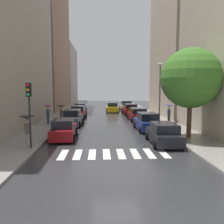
% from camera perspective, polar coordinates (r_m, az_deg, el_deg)
% --- Properties ---
extents(ground_plane, '(28.00, 72.00, 0.04)m').
position_cam_1_polar(ground_plane, '(35.48, -1.70, -0.55)').
color(ground_plane, '#2B2B2D').
extents(sidewalk_left, '(3.00, 72.00, 0.15)m').
position_cam_1_polar(sidewalk_left, '(35.90, -12.13, -0.45)').
color(sidewalk_left, gray).
rests_on(sidewalk_left, ground).
extents(sidewalk_right, '(3.00, 72.00, 0.15)m').
position_cam_1_polar(sidewalk_right, '(36.21, 8.63, -0.32)').
color(sidewalk_right, gray).
rests_on(sidewalk_right, ground).
extents(crosswalk_stripes, '(6.75, 2.20, 0.01)m').
position_cam_1_polar(crosswalk_stripes, '(14.36, 0.45, -10.54)').
color(crosswalk_stripes, silver).
rests_on(crosswalk_stripes, ground).
extents(building_left_mid, '(6.00, 19.43, 24.31)m').
position_cam_1_polar(building_left_mid, '(47.47, -16.01, 15.68)').
color(building_left_mid, '#8C6B56').
rests_on(building_left_mid, ground).
extents(building_left_far, '(6.00, 17.93, 15.50)m').
position_cam_1_polar(building_left_far, '(65.84, -12.12, 9.20)').
color(building_left_far, '#9E9384').
rests_on(building_left_far, ground).
extents(building_right_mid, '(6.00, 13.57, 20.55)m').
position_cam_1_polar(building_right_mid, '(35.69, 17.01, 15.83)').
color(building_right_mid, '#B2A38C').
rests_on(building_right_mid, ground).
extents(parked_car_left_nearest, '(2.13, 4.24, 1.64)m').
position_cam_1_polar(parked_car_left_nearest, '(18.62, -12.15, -4.39)').
color(parked_car_left_nearest, maroon).
rests_on(parked_car_left_nearest, ground).
extents(parked_car_left_second, '(2.15, 4.20, 1.77)m').
position_cam_1_polar(parked_car_left_second, '(24.97, -9.89, -1.54)').
color(parked_car_left_second, '#474C51').
rests_on(parked_car_left_second, ground).
extents(parked_car_left_third, '(2.09, 4.64, 1.71)m').
position_cam_1_polar(parked_car_left_third, '(30.94, -8.52, -0.08)').
color(parked_car_left_third, maroon).
rests_on(parked_car_left_third, ground).
extents(parked_car_left_fourth, '(2.08, 4.82, 1.66)m').
position_cam_1_polar(parked_car_left_fourth, '(36.42, -8.00, 0.84)').
color(parked_car_left_fourth, navy).
rests_on(parked_car_left_fourth, ground).
extents(parked_car_right_nearest, '(2.16, 4.32, 1.57)m').
position_cam_1_polar(parked_car_right_nearest, '(17.05, 12.94, -5.47)').
color(parked_car_right_nearest, black).
rests_on(parked_car_right_nearest, ground).
extents(parked_car_right_second, '(2.22, 4.25, 1.75)m').
position_cam_1_polar(parked_car_right_second, '(22.06, 8.90, -2.56)').
color(parked_car_right_second, navy).
rests_on(parked_car_right_second, ground).
extents(parked_car_right_third, '(2.29, 4.71, 1.61)m').
position_cam_1_polar(parked_car_right_third, '(28.38, 6.48, -0.69)').
color(parked_car_right_third, maroon).
rests_on(parked_car_right_third, ground).
extents(parked_car_right_fourth, '(2.26, 4.64, 1.68)m').
position_cam_1_polar(parked_car_right_fourth, '(34.49, 4.61, 0.59)').
color(parked_car_right_fourth, maroon).
rests_on(parked_car_right_fourth, ground).
extents(parked_car_right_fifth, '(2.23, 4.34, 1.78)m').
position_cam_1_polar(parked_car_right_fifth, '(40.63, 3.57, 1.50)').
color(parked_car_right_fifth, '#B2B7BF').
rests_on(parked_car_right_fifth, ground).
extents(taxi_midroad, '(2.15, 4.43, 1.81)m').
position_cam_1_polar(taxi_midroad, '(38.18, 0.07, 1.12)').
color(taxi_midroad, yellow).
rests_on(taxi_midroad, ground).
extents(pedestrian_foreground, '(1.11, 1.11, 1.90)m').
position_cam_1_polar(pedestrian_foreground, '(27.27, -12.75, 0.66)').
color(pedestrian_foreground, '#38513D').
rests_on(pedestrian_foreground, sidewalk_left).
extents(pedestrian_near_tree, '(1.00, 1.00, 2.00)m').
position_cam_1_polar(pedestrian_near_tree, '(26.68, 14.25, 0.54)').
color(pedestrian_near_tree, black).
rests_on(pedestrian_near_tree, sidewalk_right).
extents(pedestrian_by_kerb, '(0.96, 0.96, 2.06)m').
position_cam_1_polar(pedestrian_by_kerb, '(26.02, -15.94, 0.39)').
color(pedestrian_by_kerb, navy).
rests_on(pedestrian_by_kerb, sidewalk_left).
extents(pedestrian_far_side, '(1.10, 1.10, 2.10)m').
position_cam_1_polar(pedestrian_far_side, '(16.24, -20.71, -2.82)').
color(pedestrian_far_side, gray).
rests_on(pedestrian_far_side, sidewalk_left).
extents(street_tree_right, '(4.68, 4.68, 7.06)m').
position_cam_1_polar(street_tree_right, '(18.76, 19.30, 8.04)').
color(street_tree_right, '#513823').
rests_on(street_tree_right, sidewalk_right).
extents(traffic_light_left_corner, '(0.30, 0.42, 4.30)m').
position_cam_1_polar(traffic_light_left_corner, '(15.59, -20.26, 2.67)').
color(traffic_light_left_corner, black).
rests_on(traffic_light_left_corner, sidewalk_left).
extents(lamp_post_right, '(0.60, 0.28, 6.58)m').
position_cam_1_polar(lamp_post_right, '(24.63, 12.02, 5.65)').
color(lamp_post_right, '#595B60').
rests_on(lamp_post_right, sidewalk_right).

